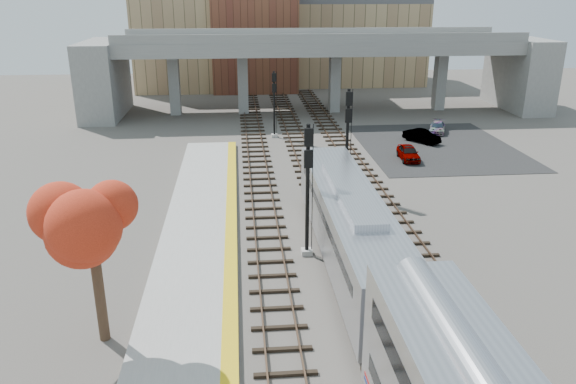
{
  "coord_description": "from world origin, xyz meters",
  "views": [
    {
      "loc": [
        -4.74,
        -22.01,
        14.08
      ],
      "look_at": [
        -1.84,
        9.75,
        2.5
      ],
      "focal_mm": 35.0,
      "sensor_mm": 36.0,
      "label": 1
    }
  ],
  "objects_px": {
    "locomotive": "(350,225)",
    "signal_mast_far": "(274,106)",
    "tree": "(89,213)",
    "car_b": "(422,136)",
    "signal_mast_mid": "(347,141)",
    "car_a": "(408,153)",
    "car_c": "(437,127)",
    "signal_mast_near": "(308,191)"
  },
  "relations": [
    {
      "from": "signal_mast_near",
      "to": "car_c",
      "type": "bearing_deg",
      "value": 57.84
    },
    {
      "from": "tree",
      "to": "signal_mast_mid",
      "type": "bearing_deg",
      "value": 51.61
    },
    {
      "from": "signal_mast_mid",
      "to": "car_a",
      "type": "height_order",
      "value": "signal_mast_mid"
    },
    {
      "from": "tree",
      "to": "car_c",
      "type": "bearing_deg",
      "value": 52.16
    },
    {
      "from": "car_c",
      "to": "signal_mast_near",
      "type": "bearing_deg",
      "value": -100.3
    },
    {
      "from": "locomotive",
      "to": "car_a",
      "type": "distance_m",
      "value": 20.96
    },
    {
      "from": "signal_mast_near",
      "to": "car_a",
      "type": "bearing_deg",
      "value": 57.83
    },
    {
      "from": "signal_mast_mid",
      "to": "car_b",
      "type": "distance_m",
      "value": 16.79
    },
    {
      "from": "signal_mast_near",
      "to": "locomotive",
      "type": "bearing_deg",
      "value": -32.19
    },
    {
      "from": "locomotive",
      "to": "signal_mast_far",
      "type": "distance_m",
      "value": 28.06
    },
    {
      "from": "signal_mast_far",
      "to": "signal_mast_near",
      "type": "bearing_deg",
      "value": -90.0
    },
    {
      "from": "signal_mast_far",
      "to": "tree",
      "type": "bearing_deg",
      "value": -105.79
    },
    {
      "from": "signal_mast_mid",
      "to": "signal_mast_far",
      "type": "bearing_deg",
      "value": 103.88
    },
    {
      "from": "signal_mast_far",
      "to": "car_a",
      "type": "height_order",
      "value": "signal_mast_far"
    },
    {
      "from": "signal_mast_far",
      "to": "car_a",
      "type": "relative_size",
      "value": 1.75
    },
    {
      "from": "signal_mast_far",
      "to": "car_b",
      "type": "bearing_deg",
      "value": -13.78
    },
    {
      "from": "signal_mast_far",
      "to": "car_c",
      "type": "distance_m",
      "value": 17.11
    },
    {
      "from": "car_c",
      "to": "car_a",
      "type": "bearing_deg",
      "value": -100.28
    },
    {
      "from": "car_b",
      "to": "car_c",
      "type": "bearing_deg",
      "value": 16.32
    },
    {
      "from": "signal_mast_mid",
      "to": "locomotive",
      "type": "bearing_deg",
      "value": -99.97
    },
    {
      "from": "signal_mast_near",
      "to": "car_b",
      "type": "relative_size",
      "value": 2.0
    },
    {
      "from": "car_a",
      "to": "signal_mast_near",
      "type": "bearing_deg",
      "value": -119.22
    },
    {
      "from": "tree",
      "to": "car_a",
      "type": "distance_m",
      "value": 32.63
    },
    {
      "from": "signal_mast_near",
      "to": "tree",
      "type": "relative_size",
      "value": 0.95
    },
    {
      "from": "signal_mast_mid",
      "to": "signal_mast_far",
      "type": "relative_size",
      "value": 1.15
    },
    {
      "from": "signal_mast_mid",
      "to": "car_c",
      "type": "relative_size",
      "value": 2.04
    },
    {
      "from": "signal_mast_near",
      "to": "car_b",
      "type": "bearing_deg",
      "value": 58.78
    },
    {
      "from": "signal_mast_mid",
      "to": "car_b",
      "type": "bearing_deg",
      "value": 52.84
    },
    {
      "from": "locomotive",
      "to": "car_a",
      "type": "bearing_deg",
      "value": 64.65
    },
    {
      "from": "locomotive",
      "to": "car_b",
      "type": "height_order",
      "value": "locomotive"
    },
    {
      "from": "car_b",
      "to": "car_c",
      "type": "distance_m",
      "value": 4.67
    },
    {
      "from": "signal_mast_near",
      "to": "car_c",
      "type": "height_order",
      "value": "signal_mast_near"
    },
    {
      "from": "signal_mast_far",
      "to": "tree",
      "type": "distance_m",
      "value": 35.28
    },
    {
      "from": "locomotive",
      "to": "signal_mast_far",
      "type": "height_order",
      "value": "signal_mast_far"
    },
    {
      "from": "signal_mast_near",
      "to": "car_a",
      "type": "height_order",
      "value": "signal_mast_near"
    },
    {
      "from": "car_a",
      "to": "car_b",
      "type": "distance_m",
      "value": 6.39
    },
    {
      "from": "car_b",
      "to": "car_c",
      "type": "xyz_separation_m",
      "value": [
        2.85,
        3.7,
        -0.08
      ]
    },
    {
      "from": "signal_mast_mid",
      "to": "car_c",
      "type": "distance_m",
      "value": 21.41
    },
    {
      "from": "signal_mast_mid",
      "to": "car_b",
      "type": "height_order",
      "value": "signal_mast_mid"
    },
    {
      "from": "car_b",
      "to": "tree",
      "type": "bearing_deg",
      "value": -163.92
    },
    {
      "from": "locomotive",
      "to": "signal_mast_near",
      "type": "height_order",
      "value": "signal_mast_near"
    },
    {
      "from": "tree",
      "to": "car_b",
      "type": "height_order",
      "value": "tree"
    }
  ]
}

